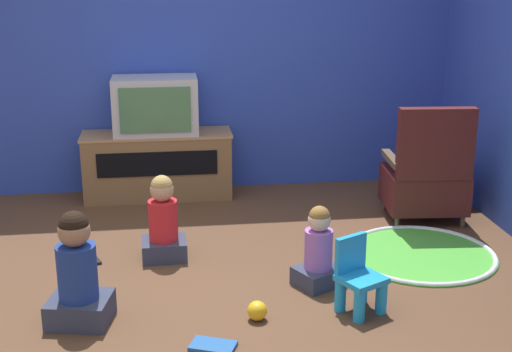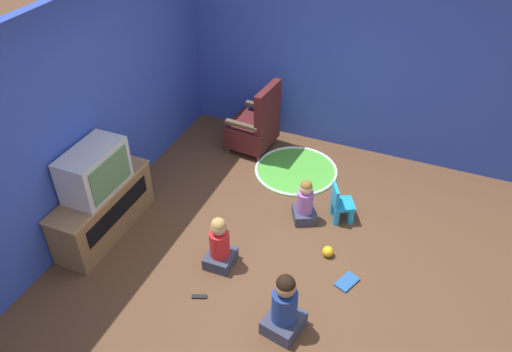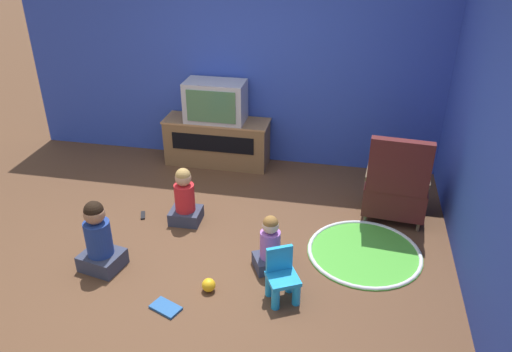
{
  "view_description": "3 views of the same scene",
  "coord_description": "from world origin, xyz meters",
  "views": [
    {
      "loc": [
        -0.34,
        -4.44,
        2.11
      ],
      "look_at": [
        0.28,
        0.27,
        0.66
      ],
      "focal_mm": 50.0,
      "sensor_mm": 36.0,
      "label": 1
    },
    {
      "loc": [
        -3.63,
        -1.33,
        3.98
      ],
      "look_at": [
        0.15,
        0.26,
        0.86
      ],
      "focal_mm": 35.0,
      "sensor_mm": 36.0,
      "label": 2
    },
    {
      "loc": [
        1.26,
        -3.82,
        2.96
      ],
      "look_at": [
        0.38,
        0.5,
        0.6
      ],
      "focal_mm": 35.0,
      "sensor_mm": 36.0,
      "label": 3
    }
  ],
  "objects": [
    {
      "name": "ground_plane",
      "position": [
        0.0,
        0.0,
        0.0
      ],
      "size": [
        30.0,
        30.0,
        0.0
      ],
      "primitive_type": "plane",
      "color": "brown"
    },
    {
      "name": "wall_back",
      "position": [
        -0.26,
        2.17,
        1.26
      ],
      "size": [
        5.48,
        0.12,
        2.53
      ],
      "color": "#2D47B2",
      "rests_on": "ground_plane"
    },
    {
      "name": "wall_right",
      "position": [
        2.42,
        -0.39,
        1.26
      ],
      "size": [
        0.12,
        5.23,
        2.53
      ],
      "color": "#2D47B2",
      "rests_on": "ground_plane"
    },
    {
      "name": "tv_cabinet",
      "position": [
        -0.41,
        1.87,
        0.31
      ],
      "size": [
        1.35,
        0.44,
        0.6
      ],
      "color": "brown",
      "rests_on": "ground_plane"
    },
    {
      "name": "television",
      "position": [
        -0.41,
        1.87,
        0.86
      ],
      "size": [
        0.75,
        0.42,
        0.51
      ],
      "color": "#B7B7BC",
      "rests_on": "tv_cabinet"
    },
    {
      "name": "black_armchair",
      "position": [
        1.8,
        0.96,
        0.37
      ],
      "size": [
        0.69,
        0.62,
        1.0
      ],
      "rotation": [
        0.0,
        0.0,
        3.06
      ],
      "color": "brown",
      "rests_on": "ground_plane"
    },
    {
      "name": "yellow_kid_chair",
      "position": [
        0.82,
        -0.53,
        0.2
      ],
      "size": [
        0.34,
        0.33,
        0.47
      ],
      "rotation": [
        0.0,
        0.0,
        0.48
      ],
      "color": "#1E99DB",
      "rests_on": "ground_plane"
    },
    {
      "name": "play_mat",
      "position": [
        1.52,
        0.25,
        0.01
      ],
      "size": [
        1.11,
        1.11,
        0.04
      ],
      "color": "green",
      "rests_on": "ground_plane"
    },
    {
      "name": "child_watching_left",
      "position": [
        -0.88,
        -0.45,
        0.31
      ],
      "size": [
        0.42,
        0.38,
        0.71
      ],
      "rotation": [
        0.0,
        0.0,
        -0.2
      ],
      "color": "#33384C",
      "rests_on": "ground_plane"
    },
    {
      "name": "child_watching_center",
      "position": [
        -0.37,
        0.45,
        0.27
      ],
      "size": [
        0.33,
        0.29,
        0.63
      ],
      "rotation": [
        0.0,
        0.0,
        0.03
      ],
      "color": "#33384C",
      "rests_on": "ground_plane"
    },
    {
      "name": "child_watching_right",
      "position": [
        0.65,
        -0.15,
        0.24
      ],
      "size": [
        0.37,
        0.35,
        0.56
      ],
      "rotation": [
        0.0,
        0.0,
        0.48
      ],
      "color": "#33384C",
      "rests_on": "ground_plane"
    },
    {
      "name": "toy_ball",
      "position": [
        0.18,
        -0.57,
        0.06
      ],
      "size": [
        0.12,
        0.12,
        0.12
      ],
      "color": "yellow",
      "rests_on": "ground_plane"
    },
    {
      "name": "book",
      "position": [
        -0.11,
        -0.87,
        0.01
      ],
      "size": [
        0.29,
        0.23,
        0.02
      ],
      "rotation": [
        0.0,
        0.0,
        2.75
      ],
      "color": "#235699",
      "rests_on": "ground_plane"
    },
    {
      "name": "remote_control",
      "position": [
        -0.87,
        0.44,
        0.01
      ],
      "size": [
        0.1,
        0.16,
        0.02
      ],
      "rotation": [
        0.0,
        0.0,
        1.95
      ],
      "color": "black",
      "rests_on": "ground_plane"
    }
  ]
}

